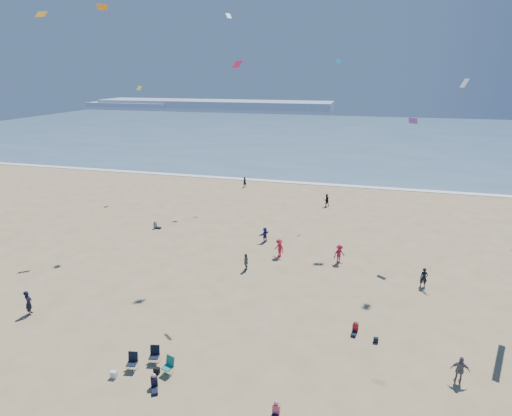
# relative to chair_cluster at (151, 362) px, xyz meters

# --- Properties ---
(ocean) EXTENTS (220.00, 100.00, 0.06)m
(ocean) POSITION_rel_chair_cluster_xyz_m (2.95, 90.65, -0.47)
(ocean) COLOR #476B84
(ocean) RESTS_ON ground
(surf_line) EXTENTS (220.00, 1.20, 0.08)m
(surf_line) POSITION_rel_chair_cluster_xyz_m (2.95, 40.65, -0.46)
(surf_line) COLOR white
(surf_line) RESTS_ON ground
(headland_far) EXTENTS (110.00, 20.00, 3.20)m
(headland_far) POSITION_rel_chair_cluster_xyz_m (-57.05, 165.65, 1.10)
(headland_far) COLOR #7A8EA8
(headland_far) RESTS_ON ground
(headland_near) EXTENTS (40.00, 14.00, 2.00)m
(headland_near) POSITION_rel_chair_cluster_xyz_m (-97.05, 160.65, 0.50)
(headland_near) COLOR #7A8EA8
(headland_near) RESTS_ON ground
(standing_flyers) EXTENTS (35.28, 42.28, 1.73)m
(standing_flyers) POSITION_rel_chair_cluster_xyz_m (7.38, 10.97, 0.29)
(standing_flyers) COLOR navy
(standing_flyers) RESTS_ON ground
(seated_group) EXTENTS (21.52, 23.88, 0.84)m
(seated_group) POSITION_rel_chair_cluster_xyz_m (3.98, 3.71, -0.08)
(seated_group) COLOR white
(seated_group) RESTS_ON ground
(chair_cluster) EXTENTS (2.72, 1.50, 1.00)m
(chair_cluster) POSITION_rel_chair_cluster_xyz_m (0.00, 0.00, 0.00)
(chair_cluster) COLOR black
(chair_cluster) RESTS_ON ground
(white_tote) EXTENTS (0.35, 0.20, 0.40)m
(white_tote) POSITION_rel_chair_cluster_xyz_m (-1.62, -1.08, -0.30)
(white_tote) COLOR white
(white_tote) RESTS_ON ground
(black_backpack) EXTENTS (0.30, 0.22, 0.38)m
(black_backpack) POSITION_rel_chair_cluster_xyz_m (0.44, -0.24, -0.31)
(black_backpack) COLOR black
(black_backpack) RESTS_ON ground
(navy_bag) EXTENTS (0.28, 0.18, 0.34)m
(navy_bag) POSITION_rel_chair_cluster_xyz_m (11.93, 5.39, -0.33)
(navy_bag) COLOR black
(navy_bag) RESTS_ON ground
(kites_aloft) EXTENTS (39.59, 46.69, 28.57)m
(kites_aloft) POSITION_rel_chair_cluster_xyz_m (11.27, 8.68, 14.38)
(kites_aloft) COLOR white
(kites_aloft) RESTS_ON ground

